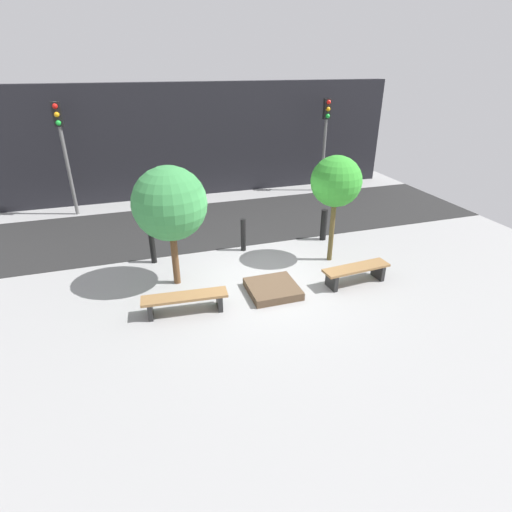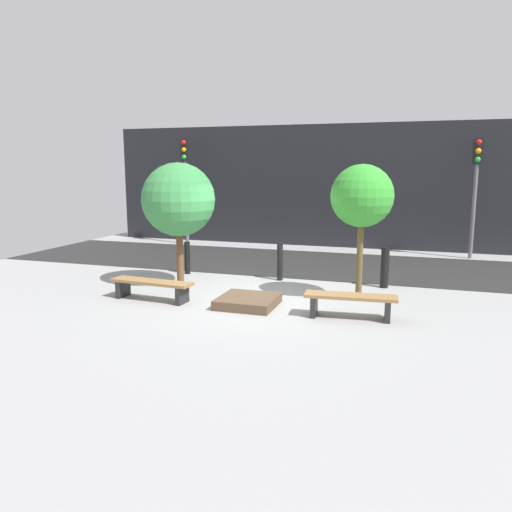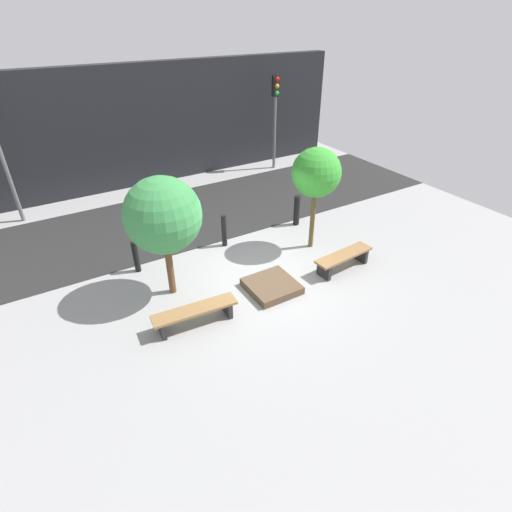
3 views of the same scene
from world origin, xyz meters
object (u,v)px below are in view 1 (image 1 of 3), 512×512
(bench_right, at_px, (356,271))
(traffic_light_west, at_px, (62,140))
(bollard_center, at_px, (324,225))
(traffic_light_mid_west, at_px, (326,129))
(bench_left, at_px, (185,300))
(planter_bed, at_px, (273,289))
(bollard_left, at_px, (243,235))
(tree_behind_left_bench, at_px, (170,204))
(tree_behind_right_bench, at_px, (336,182))
(bollard_far_left, at_px, (153,248))

(bench_right, distance_m, traffic_light_west, 10.60)
(traffic_light_west, bearing_deg, bollard_center, -32.83)
(traffic_light_mid_west, bearing_deg, bollard_center, -115.73)
(bench_left, xyz_separation_m, traffic_light_mid_west, (7.04, 7.56, 2.25))
(planter_bed, distance_m, bollard_left, 2.55)
(planter_bed, bearing_deg, bench_right, -5.37)
(bollard_left, xyz_separation_m, traffic_light_mid_west, (4.92, 4.84, 2.08))
(bollard_left, relative_size, traffic_light_west, 0.25)
(planter_bed, xyz_separation_m, bollard_center, (2.58, 2.52, 0.39))
(bollard_left, bearing_deg, tree_behind_left_bench, -147.82)
(bench_right, distance_m, tree_behind_left_bench, 4.80)
(planter_bed, relative_size, tree_behind_right_bench, 0.40)
(tree_behind_right_bench, bearing_deg, traffic_light_mid_west, 65.70)
(traffic_light_west, bearing_deg, bench_right, -47.04)
(bollard_far_left, xyz_separation_m, bollard_center, (5.17, 0.00, 0.05))
(traffic_light_mid_west, bearing_deg, bollard_far_left, -147.17)
(bench_right, relative_size, planter_bed, 1.51)
(bench_left, relative_size, tree_behind_right_bench, 0.65)
(tree_behind_left_bench, xyz_separation_m, traffic_light_west, (-2.79, 6.18, 0.58))
(planter_bed, distance_m, traffic_light_mid_west, 9.19)
(traffic_light_west, relative_size, traffic_light_mid_west, 1.04)
(bollard_left, bearing_deg, bench_right, -52.02)
(bench_left, xyz_separation_m, bollard_center, (4.71, 2.72, 0.17))
(bollard_far_left, distance_m, traffic_light_west, 5.81)
(tree_behind_right_bench, height_order, bollard_center, tree_behind_right_bench)
(bench_right, xyz_separation_m, planter_bed, (-2.13, 0.20, -0.23))
(bollard_left, bearing_deg, bollard_center, 0.00)
(bench_right, xyz_separation_m, tree_behind_right_bench, (0.00, 1.39, 1.90))
(planter_bed, bearing_deg, bollard_far_left, 135.67)
(tree_behind_right_bench, height_order, bollard_far_left, tree_behind_right_bench)
(bench_left, distance_m, bollard_left, 3.46)
(bollard_far_left, distance_m, bollard_center, 5.17)
(planter_bed, height_order, traffic_light_west, traffic_light_west)
(bollard_far_left, distance_m, bollard_left, 2.58)
(planter_bed, height_order, tree_behind_left_bench, tree_behind_left_bench)
(bench_right, bearing_deg, bench_left, 175.52)
(bollard_left, distance_m, bollard_center, 2.58)
(traffic_light_west, bearing_deg, tree_behind_left_bench, -65.70)
(planter_bed, relative_size, traffic_light_mid_west, 0.31)
(bench_left, xyz_separation_m, tree_behind_right_bench, (4.25, 1.39, 1.91))
(bench_right, xyz_separation_m, tree_behind_left_bench, (-4.25, 1.39, 1.75))
(bench_right, relative_size, bollard_far_left, 2.03)
(tree_behind_left_bench, relative_size, bollard_far_left, 3.39)
(bench_left, distance_m, traffic_light_west, 8.40)
(planter_bed, bearing_deg, bench_left, -174.63)
(tree_behind_right_bench, bearing_deg, bollard_left, 147.82)
(tree_behind_right_bench, relative_size, traffic_light_west, 0.75)
(tree_behind_left_bench, height_order, tree_behind_right_bench, tree_behind_left_bench)
(bench_right, bearing_deg, traffic_light_west, 128.48)
(bollard_far_left, relative_size, bollard_center, 0.90)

